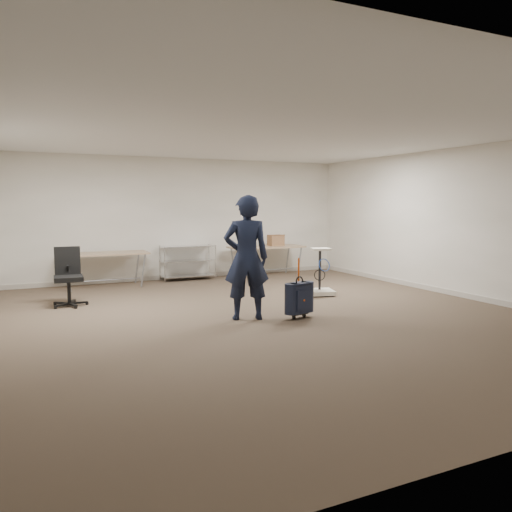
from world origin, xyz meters
TOP-DOWN VIEW (x-y plane):
  - ground at (0.00, 0.00)m, footprint 9.00×9.00m
  - room_shell at (0.00, 1.38)m, footprint 8.00×9.00m
  - folding_table_left at (-1.90, 3.95)m, footprint 1.80×0.75m
  - folding_table_right at (1.90, 3.95)m, footprint 1.80×0.75m
  - wire_shelf at (0.00, 4.20)m, footprint 1.22×0.47m
  - person at (-0.39, 0.03)m, footprint 0.78×0.62m
  - suitcase at (0.35, -0.28)m, footprint 0.37×0.27m
  - office_chair at (-2.74, 2.26)m, footprint 0.61×0.61m
  - equipment_cart at (1.72, 1.26)m, footprint 0.61×0.61m
  - cardboard_box at (2.18, 4.00)m, footprint 0.36×0.27m

SIDE VIEW (x-z plane):
  - ground at x=0.00m, z-range 0.00..0.00m
  - room_shell at x=0.00m, z-range -4.45..4.55m
  - equipment_cart at x=1.72m, z-range -0.22..0.69m
  - office_chair at x=-2.74m, z-range -0.20..0.81m
  - suitcase at x=0.35m, z-range -0.15..0.78m
  - wire_shelf at x=0.00m, z-range 0.04..0.84m
  - folding_table_left at x=-1.90m, z-range 0.31..1.04m
  - folding_table_right at x=1.90m, z-range 0.31..1.04m
  - cardboard_box at x=2.18m, z-range 0.73..0.99m
  - person at x=-0.39m, z-range 0.00..1.88m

